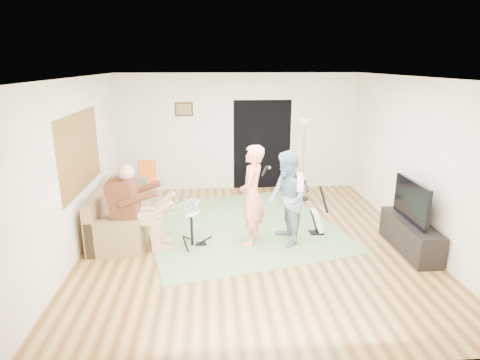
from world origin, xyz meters
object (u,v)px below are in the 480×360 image
sofa (120,218)px  tv_cabinet (410,236)px  drum_kit (192,228)px  television (411,200)px  dining_chair (150,188)px  singer (252,195)px  guitarist (287,199)px  guitar_spare (317,220)px  torchiere_lamp (304,146)px

sofa → tv_cabinet: size_ratio=1.46×
drum_kit → television: television is taller
sofa → dining_chair: 1.60m
drum_kit → television: bearing=-6.9°
singer → guitarist: bearing=99.3°
sofa → guitar_spare: guitar_spare is taller
dining_chair → guitar_spare: bearing=-50.2°
television → dining_chair: bearing=149.2°
guitar_spare → television: bearing=-30.1°
drum_kit → torchiere_lamp: size_ratio=0.42×
guitar_spare → torchiere_lamp: torchiere_lamp is taller
sofa → dining_chair: dining_chair is taller
torchiere_lamp → tv_cabinet: 3.02m
tv_cabinet → television: television is taller
sofa → guitarist: guitarist is taller
torchiere_lamp → television: (1.12, -2.62, -0.36)m
dining_chair → tv_cabinet: size_ratio=0.65×
dining_chair → sofa: bearing=-120.4°
tv_cabinet → television: (-0.05, 0.00, 0.60)m
torchiere_lamp → dining_chair: size_ratio=1.94×
drum_kit → guitarist: (1.56, -0.02, 0.47)m
television → sofa: bearing=167.3°
singer → television: singer is taller
torchiere_lamp → singer: bearing=-122.1°
guitarist → television: size_ratio=1.54×
sofa → tv_cabinet: bearing=-12.5°
singer → television: 2.50m
drum_kit → tv_cabinet: 3.53m
tv_cabinet → sofa: bearing=167.5°
drum_kit → singer: size_ratio=0.44×
sofa → guitar_spare: 3.49m
drum_kit → singer: (0.99, 0.06, 0.52)m
torchiere_lamp → sofa: bearing=-156.8°
sofa → guitar_spare: bearing=-5.4°
sofa → guitarist: size_ratio=1.30×
singer → guitarist: singer is taller
drum_kit → tv_cabinet: drum_kit is taller
guitar_spare → television: (1.27, -0.73, 0.60)m
guitar_spare → television: television is taller
television → tv_cabinet: bearing=-0.0°
guitarist → tv_cabinet: 2.06m
sofa → television: (4.74, -1.06, 0.58)m
guitar_spare → television: 1.58m
tv_cabinet → television: bearing=180.0°
torchiere_lamp → guitar_spare: bearing=-94.6°
torchiere_lamp → dining_chair: 3.43m
singer → guitarist: 0.57m
singer → guitarist: size_ratio=1.06×
guitar_spare → drum_kit: bearing=-171.7°
drum_kit → television: size_ratio=0.72×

